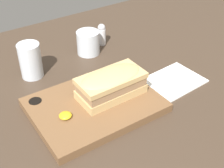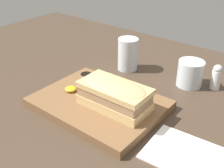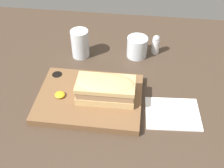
# 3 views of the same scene
# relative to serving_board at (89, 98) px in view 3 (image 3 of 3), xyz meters

# --- Properties ---
(dining_table) EXTENTS (1.85, 1.09, 0.02)m
(dining_table) POSITION_rel_serving_board_xyz_m (0.09, 0.04, -0.02)
(dining_table) COLOR #423326
(dining_table) RESTS_ON ground
(serving_board) EXTENTS (0.33, 0.25, 0.02)m
(serving_board) POSITION_rel_serving_board_xyz_m (0.00, 0.00, 0.00)
(serving_board) COLOR brown
(serving_board) RESTS_ON dining_table
(sandwich) EXTENTS (0.18, 0.09, 0.07)m
(sandwich) POSITION_rel_serving_board_xyz_m (0.05, -0.00, 0.05)
(sandwich) COLOR tan
(sandwich) RESTS_ON serving_board
(mustard_dollop) EXTENTS (0.03, 0.03, 0.01)m
(mustard_dollop) POSITION_rel_serving_board_xyz_m (-0.09, -0.01, 0.02)
(mustard_dollop) COLOR gold
(mustard_dollop) RESTS_ON serving_board
(water_glass) EXTENTS (0.07, 0.07, 0.11)m
(water_glass) POSITION_rel_serving_board_xyz_m (-0.08, 0.24, 0.03)
(water_glass) COLOR silver
(water_glass) RESTS_ON dining_table
(wine_glass) EXTENTS (0.08, 0.08, 0.08)m
(wine_glass) POSITION_rel_serving_board_xyz_m (0.13, 0.26, 0.03)
(wine_glass) COLOR silver
(wine_glass) RESTS_ON dining_table
(napkin) EXTENTS (0.17, 0.14, 0.00)m
(napkin) POSITION_rel_serving_board_xyz_m (0.26, -0.02, -0.01)
(napkin) COLOR white
(napkin) RESTS_ON dining_table
(salt_shaker) EXTENTS (0.03, 0.03, 0.08)m
(salt_shaker) POSITION_rel_serving_board_xyz_m (0.20, 0.29, 0.03)
(salt_shaker) COLOR white
(salt_shaker) RESTS_ON dining_table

